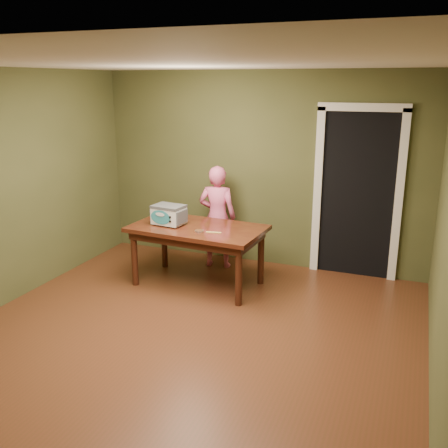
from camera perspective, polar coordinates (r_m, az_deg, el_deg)
name	(u,v)px	position (r m, az deg, el deg)	size (l,w,h in m)	color
floor	(180,344)	(4.99, -5.10, -13.48)	(5.00, 5.00, 0.00)	#552A18
room_shell	(175,169)	(4.41, -5.64, 6.22)	(4.52, 5.02, 2.61)	#4D502A
doorway	(360,191)	(6.83, 15.29, 3.65)	(1.10, 0.66, 2.25)	black
dining_table	(198,234)	(6.09, -3.04, -1.20)	(1.65, 1.00, 0.75)	#3A140D
toy_oven	(169,214)	(6.14, -6.34, 1.13)	(0.42, 0.31, 0.25)	#4C4F54
baking_pan	(199,231)	(5.85, -2.85, -0.80)	(0.10, 0.10, 0.02)	silver
spatula	(214,232)	(5.81, -1.20, -0.96)	(0.18, 0.03, 0.01)	#E5CE63
child	(217,217)	(6.70, -0.76, 0.81)	(0.51, 0.33, 1.39)	#E05C8A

